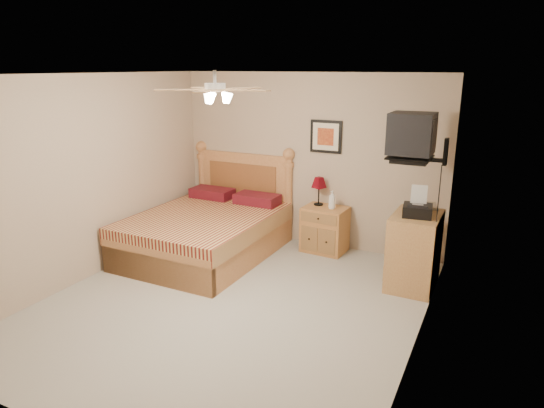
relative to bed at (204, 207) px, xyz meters
The scene contains 17 objects.
floor 1.71m from the bed, 46.01° to the right, with size 4.50×4.50×0.00m, color #9E9A8F.
ceiling 2.37m from the bed, 46.01° to the right, with size 4.00×4.50×0.04m, color white.
wall_back 1.65m from the bed, 46.26° to the left, with size 4.00×0.04×2.50m, color tan.
wall_front 3.58m from the bed, 72.21° to the right, with size 4.00×0.04×2.50m, color tan.
wall_left 1.55m from the bed, 129.36° to the right, with size 0.04×4.50×2.50m, color tan.
wall_right 3.32m from the bed, 19.98° to the right, with size 0.04×4.50×2.50m, color tan.
bed is the anchor object (origin of this frame).
nightstand 1.75m from the bed, 31.29° to the left, with size 0.60×0.45×0.65m, color #C58041.
table_lamp 1.64m from the bed, 36.34° to the left, with size 0.22×0.22×0.41m, color #60040F, non-canonical shape.
lotion_bottle 1.78m from the bed, 29.36° to the left, with size 0.10×0.10×0.26m, color white.
framed_picture 1.97m from the bed, 39.40° to the left, with size 0.46×0.04×0.46m, color black.
dresser 2.84m from the bed, ahead, with size 0.53×0.77×0.90m, color #A1643A.
fax_machine 2.85m from the bed, ahead, with size 0.32×0.34×0.34m, color black, non-canonical shape.
magazine_lower 2.83m from the bed, 11.25° to the left, with size 0.22×0.29×0.03m, color beige.
magazine_upper 2.85m from the bed, 11.59° to the left, with size 0.20×0.27×0.02m, color gray.
wall_tv 3.04m from the bed, ahead, with size 0.56×0.46×0.58m, color black, non-canonical shape.
ceiling_fan 2.37m from the bed, 50.68° to the right, with size 1.14×1.14×0.28m, color white, non-canonical shape.
Camera 1 is at (2.57, -4.23, 2.58)m, focal length 32.00 mm.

